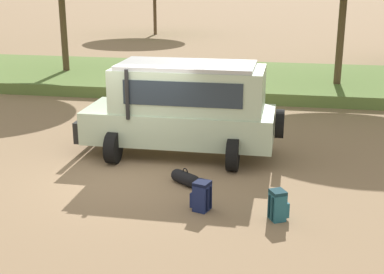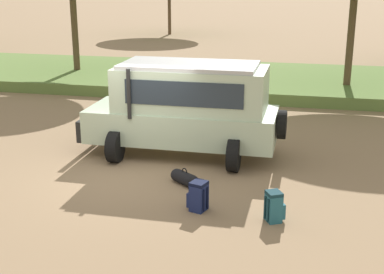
% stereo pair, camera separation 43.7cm
% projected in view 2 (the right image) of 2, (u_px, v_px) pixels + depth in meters
% --- Properties ---
extents(ground_plane, '(320.00, 320.00, 0.00)m').
position_uv_depth(ground_plane, '(134.00, 174.00, 12.82)').
color(ground_plane, '#8C7051').
extents(grass_bank, '(120.00, 7.00, 0.44)m').
position_uv_depth(grass_bank, '(215.00, 79.00, 23.01)').
color(grass_bank, '#5B7538').
rests_on(grass_bank, ground_plane).
extents(safari_vehicle, '(5.35, 2.74, 2.44)m').
position_uv_depth(safari_vehicle, '(186.00, 107.00, 13.87)').
color(safari_vehicle, '#B2C6A8').
rests_on(safari_vehicle, ground_plane).
extents(backpack_beside_front_wheel, '(0.45, 0.41, 0.62)m').
position_uv_depth(backpack_beside_front_wheel, '(198.00, 196.00, 10.83)').
color(backpack_beside_front_wheel, navy).
rests_on(backpack_beside_front_wheel, ground_plane).
extents(backpack_cluster_center, '(0.43, 0.41, 0.62)m').
position_uv_depth(backpack_cluster_center, '(274.00, 207.00, 10.36)').
color(backpack_cluster_center, '#235B6B').
rests_on(backpack_cluster_center, ground_plane).
extents(duffel_bag_low_black_case, '(0.74, 0.62, 0.40)m').
position_uv_depth(duffel_bag_low_black_case, '(185.00, 178.00, 12.19)').
color(duffel_bag_low_black_case, black).
rests_on(duffel_bag_low_black_case, ground_plane).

